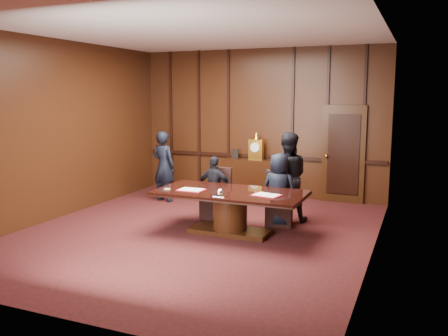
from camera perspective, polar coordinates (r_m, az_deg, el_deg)
name	(u,v)px	position (r m, az deg, el deg)	size (l,w,h in m)	color
room	(202,136)	(8.28, -2.66, 3.93)	(7.00, 7.04, 3.50)	black
sideboard	(256,177)	(11.34, 3.87, -1.05)	(1.60, 0.45, 1.54)	black
conference_table	(230,205)	(8.34, 0.74, -4.48)	(2.62, 1.32, 0.76)	black
folder_left	(191,190)	(8.38, -3.95, -2.63)	(0.46, 0.34, 0.02)	#A70F22
folder_right	(267,195)	(7.95, 5.14, -3.27)	(0.52, 0.41, 0.02)	#A70F22
inkstand	(220,193)	(7.86, -0.49, -3.03)	(0.20, 0.14, 0.12)	white
notepad	(167,189)	(8.50, -6.83, -2.52)	(0.10, 0.07, 0.01)	#D3C667
chair_left	(216,203)	(9.42, -0.92, -4.28)	(0.53, 0.53, 0.99)	black
chair_right	(279,209)	(8.99, 6.68, -4.98)	(0.56, 0.56, 0.99)	black
signatory_left	(215,188)	(9.28, -1.13, -2.40)	(0.73, 0.30, 1.24)	black
signatory_right	(279,190)	(8.83, 6.61, -2.62)	(0.67, 0.44, 1.37)	black
witness_left	(164,166)	(10.90, -7.25, 0.21)	(0.59, 0.39, 1.61)	black
witness_right	(287,177)	(9.18, 7.56, -1.07)	(0.84, 0.65, 1.72)	black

